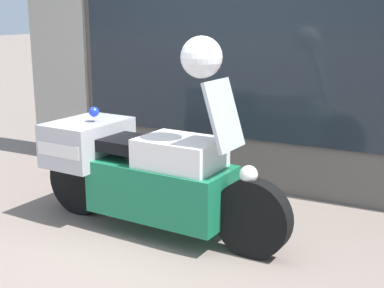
% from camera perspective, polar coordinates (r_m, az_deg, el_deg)
% --- Properties ---
extents(ground_plane, '(60.00, 60.00, 0.00)m').
position_cam_1_polar(ground_plane, '(4.28, -5.17, -11.42)').
color(ground_plane, gray).
extents(window_display, '(4.24, 0.30, 2.00)m').
position_cam_1_polar(window_display, '(5.72, 8.79, 0.10)').
color(window_display, slate).
rests_on(window_display, ground).
extents(paramedic_motorcycle, '(2.38, 0.77, 1.34)m').
position_cam_1_polar(paramedic_motorcycle, '(4.55, -5.34, -2.84)').
color(paramedic_motorcycle, black).
rests_on(paramedic_motorcycle, ground).
extents(white_helmet, '(0.32, 0.32, 0.32)m').
position_cam_1_polar(white_helmet, '(4.05, 1.02, 9.24)').
color(white_helmet, white).
rests_on(white_helmet, paramedic_motorcycle).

